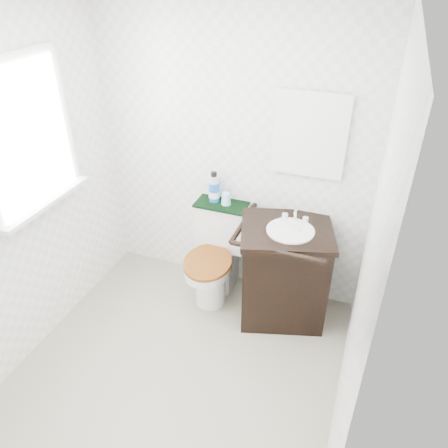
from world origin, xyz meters
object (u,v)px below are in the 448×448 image
Objects in this scene: vanity at (284,270)px; trash_bin at (222,269)px; mouthwash_bottle at (214,188)px; cup at (226,199)px; toilet at (216,258)px.

vanity reaches higher than trash_bin.
cup is at bearing -11.08° from mouthwash_bottle.
trash_bin is (0.00, 0.13, -0.22)m from toilet.
toilet is at bearing -64.54° from mouthwash_bottle.
toilet is 3.16× the size of mouthwash_bottle.
cup reaches higher than toilet.
toilet is 3.03× the size of trash_bin.
cup is (0.11, -0.02, -0.07)m from mouthwash_bottle.
vanity is 3.50× the size of trash_bin.
vanity is at bearing -19.31° from cup.
trash_bin is at bearing 90.00° from toilet.
cup is (-0.55, 0.19, 0.43)m from vanity.
trash_bin is at bearing -14.77° from mouthwash_bottle.
vanity is 0.69m from trash_bin.
mouthwash_bottle is at bearing 165.23° from trash_bin.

